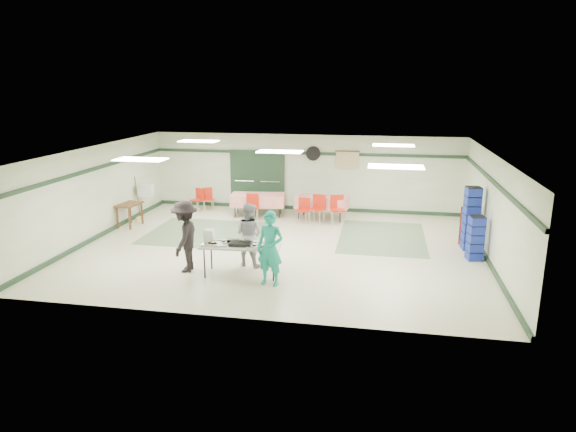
% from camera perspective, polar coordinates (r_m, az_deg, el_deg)
% --- Properties ---
extents(floor, '(11.00, 11.00, 0.00)m').
position_cam_1_polar(floor, '(14.36, -0.88, -3.50)').
color(floor, beige).
rests_on(floor, ground).
extents(ceiling, '(11.00, 11.00, 0.00)m').
position_cam_1_polar(ceiling, '(13.76, -0.92, 7.24)').
color(ceiling, silver).
rests_on(ceiling, wall_back).
extents(wall_back, '(11.00, 0.00, 11.00)m').
position_cam_1_polar(wall_back, '(18.35, 1.88, 4.83)').
color(wall_back, beige).
rests_on(wall_back, floor).
extents(wall_front, '(11.00, 0.00, 11.00)m').
position_cam_1_polar(wall_front, '(9.79, -6.12, -4.03)').
color(wall_front, beige).
rests_on(wall_front, floor).
extents(wall_left, '(0.00, 9.00, 9.00)m').
position_cam_1_polar(wall_left, '(16.00, -20.62, 2.44)').
color(wall_left, beige).
rests_on(wall_left, floor).
extents(wall_right, '(0.00, 9.00, 9.00)m').
position_cam_1_polar(wall_right, '(14.02, 21.73, 0.72)').
color(wall_right, beige).
rests_on(wall_right, floor).
extents(trim_back, '(11.00, 0.06, 0.10)m').
position_cam_1_polar(trim_back, '(18.21, 1.88, 6.99)').
color(trim_back, '#1C3320').
rests_on(trim_back, wall_back).
extents(baseboard_back, '(11.00, 0.06, 0.12)m').
position_cam_1_polar(baseboard_back, '(18.58, 1.83, 0.89)').
color(baseboard_back, '#1C3320').
rests_on(baseboard_back, floor).
extents(trim_left, '(0.06, 9.00, 0.10)m').
position_cam_1_polar(trim_left, '(15.86, -20.75, 4.91)').
color(trim_left, '#1C3320').
rests_on(trim_left, wall_back).
extents(baseboard_left, '(0.06, 9.00, 0.12)m').
position_cam_1_polar(baseboard_left, '(16.28, -20.12, -2.00)').
color(baseboard_left, '#1C3320').
rests_on(baseboard_left, floor).
extents(trim_right, '(0.06, 9.00, 0.10)m').
position_cam_1_polar(trim_right, '(13.87, 21.87, 3.53)').
color(trim_right, '#1C3320').
rests_on(trim_right, wall_back).
extents(baseboard_right, '(0.06, 9.00, 0.12)m').
position_cam_1_polar(baseboard_right, '(14.35, 21.13, -4.28)').
color(baseboard_right, '#1C3320').
rests_on(baseboard_right, floor).
extents(green_patch_a, '(3.50, 3.00, 0.01)m').
position_cam_1_polar(green_patch_a, '(15.93, -9.02, -1.84)').
color(green_patch_a, '#5D7958').
rests_on(green_patch_a, floor).
extents(green_patch_b, '(2.50, 3.50, 0.01)m').
position_cam_1_polar(green_patch_b, '(15.53, 10.42, -2.33)').
color(green_patch_b, '#5D7958').
rests_on(green_patch_b, floor).
extents(double_door_left, '(0.90, 0.06, 2.10)m').
position_cam_1_polar(double_door_left, '(18.79, -4.82, 4.09)').
color(double_door_left, gray).
rests_on(double_door_left, floor).
extents(double_door_right, '(0.90, 0.06, 2.10)m').
position_cam_1_polar(double_door_right, '(18.57, -1.98, 4.01)').
color(double_door_right, gray).
rests_on(double_door_right, floor).
extents(door_frame, '(2.00, 0.03, 2.15)m').
position_cam_1_polar(door_frame, '(18.65, -3.44, 4.04)').
color(door_frame, '#1C3320').
rests_on(door_frame, floor).
extents(wall_fan, '(0.50, 0.10, 0.50)m').
position_cam_1_polar(wall_fan, '(18.14, 2.81, 6.95)').
color(wall_fan, black).
rests_on(wall_fan, wall_back).
extents(scroll_banner, '(0.80, 0.02, 0.60)m').
position_cam_1_polar(scroll_banner, '(18.05, 6.61, 6.19)').
color(scroll_banner, tan).
rests_on(scroll_banner, wall_back).
extents(serving_table, '(1.93, 0.88, 0.76)m').
position_cam_1_polar(serving_table, '(12.19, -5.24, -3.36)').
color(serving_table, '#B5B6B0').
rests_on(serving_table, floor).
extents(sheet_tray_right, '(0.62, 0.48, 0.02)m').
position_cam_1_polar(sheet_tray_right, '(11.98, -3.07, -3.37)').
color(sheet_tray_right, silver).
rests_on(sheet_tray_right, serving_table).
extents(sheet_tray_mid, '(0.57, 0.45, 0.02)m').
position_cam_1_polar(sheet_tray_mid, '(12.31, -5.72, -2.92)').
color(sheet_tray_mid, silver).
rests_on(sheet_tray_mid, serving_table).
extents(sheet_tray_left, '(0.64, 0.51, 0.02)m').
position_cam_1_polar(sheet_tray_left, '(12.27, -8.01, -3.05)').
color(sheet_tray_left, silver).
rests_on(sheet_tray_left, serving_table).
extents(baking_pan, '(0.53, 0.35, 0.08)m').
position_cam_1_polar(baking_pan, '(12.10, -5.26, -3.09)').
color(baking_pan, black).
rests_on(baking_pan, serving_table).
extents(foam_box_stack, '(0.24, 0.22, 0.31)m').
position_cam_1_polar(foam_box_stack, '(12.39, -8.76, -2.20)').
color(foam_box_stack, white).
rests_on(foam_box_stack, serving_table).
extents(volunteer_teal, '(0.70, 0.54, 1.72)m').
position_cam_1_polar(volunteer_teal, '(11.53, -2.00, -3.63)').
color(volunteer_teal, teal).
rests_on(volunteer_teal, floor).
extents(volunteer_grey, '(0.92, 0.80, 1.61)m').
position_cam_1_polar(volunteer_grey, '(12.81, -4.42, -2.04)').
color(volunteer_grey, '#95949A').
rests_on(volunteer_grey, floor).
extents(volunteer_dark, '(0.75, 1.18, 1.75)m').
position_cam_1_polar(volunteer_dark, '(12.60, -11.37, -2.24)').
color(volunteer_dark, black).
rests_on(volunteer_dark, floor).
extents(dining_table_a, '(1.81, 1.02, 0.77)m').
position_cam_1_polar(dining_table_a, '(17.26, 3.75, 1.54)').
color(dining_table_a, red).
rests_on(dining_table_a, floor).
extents(dining_table_b, '(1.90, 1.02, 0.77)m').
position_cam_1_polar(dining_table_b, '(17.64, -3.36, 1.84)').
color(dining_table_b, red).
rests_on(dining_table_b, floor).
extents(chair_a, '(0.54, 0.54, 0.93)m').
position_cam_1_polar(chair_a, '(16.72, 3.36, 1.13)').
color(chair_a, red).
rests_on(chair_a, floor).
extents(chair_b, '(0.43, 0.43, 0.81)m').
position_cam_1_polar(chair_b, '(16.79, 1.72, 0.94)').
color(chair_b, red).
rests_on(chair_b, floor).
extents(chair_c, '(0.53, 0.53, 0.94)m').
position_cam_1_polar(chair_c, '(16.66, 5.50, 1.06)').
color(chair_c, red).
rests_on(chair_c, floor).
extents(chair_d, '(0.47, 0.47, 0.87)m').
position_cam_1_polar(chair_d, '(17.13, -3.98, 1.32)').
color(chair_d, red).
rests_on(chair_d, floor).
extents(chair_loose_a, '(0.51, 0.51, 0.81)m').
position_cam_1_polar(chair_loose_a, '(18.66, -8.91, 2.14)').
color(chair_loose_a, red).
rests_on(chair_loose_a, floor).
extents(chair_loose_b, '(0.48, 0.48, 0.81)m').
position_cam_1_polar(chair_loose_b, '(18.57, -9.90, 2.06)').
color(chair_loose_b, red).
rests_on(chair_loose_b, floor).
extents(crate_stack_blue_a, '(0.43, 0.43, 1.76)m').
position_cam_1_polar(crate_stack_blue_a, '(14.81, 19.68, -0.27)').
color(crate_stack_blue_a, '#192599').
rests_on(crate_stack_blue_a, floor).
extents(crate_stack_red, '(0.45, 0.45, 1.03)m').
position_cam_1_polar(crate_stack_red, '(15.42, 19.26, -1.07)').
color(crate_stack_red, '#A72410').
rests_on(crate_stack_red, floor).
extents(crate_stack_blue_b, '(0.42, 0.42, 1.17)m').
position_cam_1_polar(crate_stack_blue_b, '(14.06, 20.10, -2.32)').
color(crate_stack_blue_b, '#192599').
rests_on(crate_stack_blue_b, floor).
extents(printer_table, '(0.64, 0.91, 0.74)m').
position_cam_1_polar(printer_table, '(17.05, -17.24, 0.97)').
color(printer_table, brown).
rests_on(printer_table, floor).
extents(office_printer, '(0.58, 0.54, 0.39)m').
position_cam_1_polar(office_printer, '(18.04, -15.56, 2.81)').
color(office_printer, beige).
rests_on(office_printer, printer_table).
extents(broom, '(0.06, 0.24, 1.46)m').
position_cam_1_polar(broom, '(17.72, -16.37, 1.96)').
color(broom, brown).
rests_on(broom, floor).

